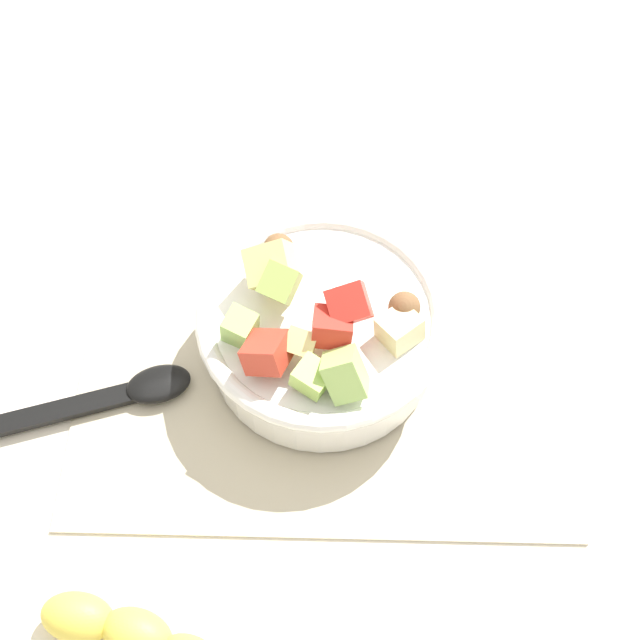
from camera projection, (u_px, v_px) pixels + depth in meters
The scene contains 5 objects.
ground_plane at pixel (322, 353), 0.73m from camera, with size 2.40×2.40×0.00m, color silver.
placemat at pixel (322, 352), 0.73m from camera, with size 0.43×0.34×0.01m, color #BCB299.
salad_bowl at pixel (320, 326), 0.69m from camera, with size 0.21×0.21×0.12m.
serving_spoon at pixel (99, 400), 0.70m from camera, with size 0.23×0.10×0.01m.
banana_whole at pixel (135, 638), 0.59m from camera, with size 0.15×0.08×0.04m.
Camera 1 is at (0.01, -0.36, 0.64)m, focal length 45.86 mm.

